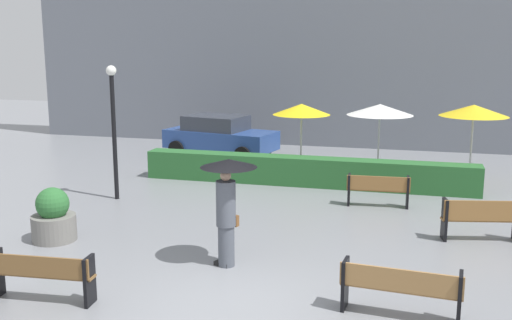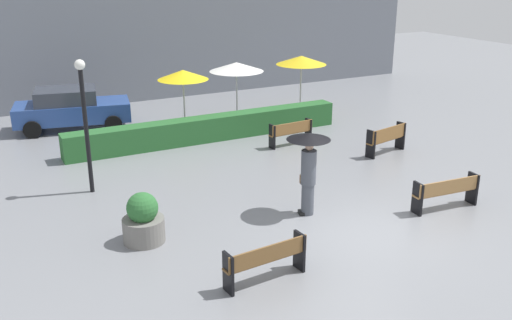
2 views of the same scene
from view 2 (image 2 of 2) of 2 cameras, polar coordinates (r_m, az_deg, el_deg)
name	(u,v)px [view 2 (image 2 of 2)]	position (r m, az deg, el deg)	size (l,w,h in m)	color
ground_plane	(362,230)	(14.04, 10.48, -6.88)	(60.00, 60.00, 0.00)	gray
bench_near_left	(266,259)	(11.53, 1.02, -9.80)	(1.83, 0.50, 0.84)	brown
bench_back_row	(291,131)	(19.89, 3.52, 2.85)	(1.66, 0.45, 0.84)	olive
bench_near_right	(447,191)	(15.53, 18.44, -2.93)	(1.91, 0.53, 0.84)	#9E7242
bench_far_right	(387,138)	(19.48, 12.90, 2.18)	(1.71, 0.69, 0.93)	olive
pedestrian_with_umbrella	(308,160)	(14.23, 5.22, -0.02)	(1.10, 1.10, 2.11)	#4C515B
planter_pot	(143,221)	(13.33, -11.15, -5.95)	(0.96, 0.96, 1.19)	slate
lamp_post	(84,112)	(15.97, -16.69, 4.56)	(0.28, 0.28, 3.69)	black
patio_umbrella_yellow	(183,75)	(21.17, -7.28, 8.39)	(1.86, 1.86, 2.36)	silver
patio_umbrella_white	(236,67)	(22.65, -1.95, 9.23)	(2.12, 2.12, 2.35)	silver
patio_umbrella_yellow_far	(301,60)	(23.77, 4.53, 9.86)	(2.06, 2.06, 2.44)	silver
hedge_strip	(209,129)	(20.53, -4.72, 3.14)	(10.16, 0.70, 0.87)	#28602D
parked_car	(71,108)	(22.88, -17.91, 4.94)	(4.47, 2.64, 1.57)	#28478C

